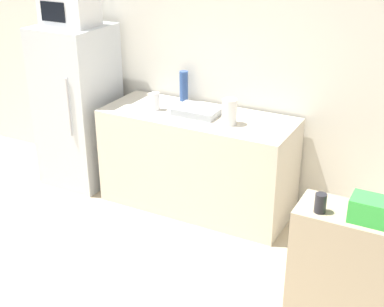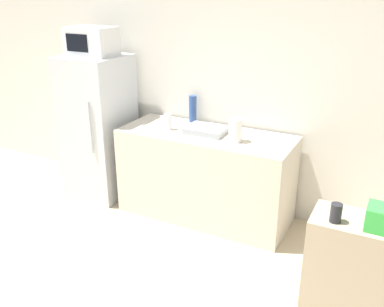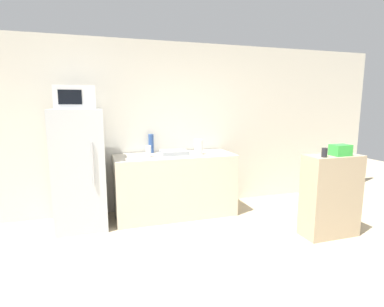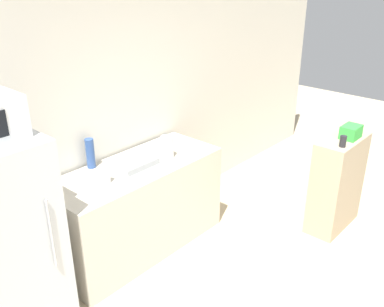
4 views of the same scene
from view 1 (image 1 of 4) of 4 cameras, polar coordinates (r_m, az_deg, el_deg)
name	(u,v)px [view 1 (image 1 of 4)]	position (r m, az deg, el deg)	size (l,w,h in m)	color
wall_back	(202,60)	(5.09, 1.08, 9.91)	(8.00, 0.06, 2.60)	silver
refrigerator	(78,106)	(5.48, -12.03, 4.97)	(0.65, 0.68, 1.60)	silver
microwave	(69,9)	(5.26, -12.96, 14.75)	(0.50, 0.34, 0.29)	white
counter	(197,161)	(4.96, 0.59, -0.82)	(1.76, 0.70, 0.92)	beige
sink_basin	(198,111)	(4.79, 0.63, 4.59)	(0.40, 0.30, 0.06)	#9EA3A8
bottle_tall	(184,86)	(5.11, -0.88, 7.21)	(0.08, 0.08, 0.29)	#2D4C8C
bottle_short	(155,101)	(4.89, -3.93, 5.59)	(0.08, 0.08, 0.16)	silver
shelf_cabinet	(350,291)	(3.40, 16.51, -13.84)	(0.71, 0.32, 1.04)	tan
basket	(372,210)	(3.04, 18.62, -5.73)	(0.23, 0.16, 0.13)	green
jar	(320,203)	(3.06, 13.54, -5.16)	(0.07, 0.07, 0.11)	#232328
paper_towel_roll	(229,112)	(4.53, 4.01, 4.45)	(0.13, 0.13, 0.22)	white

